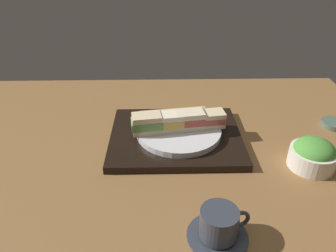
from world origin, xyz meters
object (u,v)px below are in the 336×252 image
object	(u,v)px
sandwich_inner_far	(168,122)
sandwich_farmost	(147,124)
chopsticks_pair	(173,110)
sandwich_nearmost	(210,119)
coffee_cup	(219,226)
sandwich_plate	(179,131)
salad_bowl	(313,154)
sandwich_inner_near	(190,120)
small_sauce_dish	(334,124)

from	to	relation	value
sandwich_inner_far	sandwich_farmost	world-z (taller)	sandwich_farmost
chopsticks_pair	sandwich_nearmost	bearing A→B (deg)	130.38
sandwich_inner_far	coffee_cup	size ratio (longest dim) A/B	0.70
sandwich_nearmost	chopsticks_pair	distance (cm)	16.01
sandwich_plate	chopsticks_pair	size ratio (longest dim) A/B	1.13
sandwich_inner_far	salad_bowl	distance (cm)	38.13
sandwich_inner_near	sandwich_inner_far	size ratio (longest dim) A/B	1.00
coffee_cup	small_sauce_dish	xyz separation A→B (cm)	(-42.24, -41.33, -2.30)
salad_bowl	chopsticks_pair	distance (cm)	43.11
sandwich_inner_far	chopsticks_pair	xyz separation A→B (cm)	(-1.77, -13.85, -3.86)
chopsticks_pair	coffee_cup	xyz separation A→B (cm)	(-7.15, 48.04, 0.66)
sandwich_inner_near	chopsticks_pair	size ratio (longest dim) A/B	0.41
coffee_cup	sandwich_inner_near	bearing A→B (deg)	-85.16
sandwich_nearmost	sandwich_farmost	bearing A→B (deg)	9.34
salad_bowl	chopsticks_pair	bearing A→B (deg)	-37.49
sandwich_inner_near	sandwich_farmost	bearing A→B (deg)	9.34
coffee_cup	sandwich_inner_far	bearing A→B (deg)	-75.37
sandwich_inner_near	sandwich_farmost	world-z (taller)	sandwich_farmost
sandwich_plate	chopsticks_pair	distance (cm)	13.43
salad_bowl	coffee_cup	bearing A→B (deg)	38.89
salad_bowl	coffee_cup	xyz separation A→B (cm)	(27.04, 21.81, -0.55)
salad_bowl	sandwich_inner_near	bearing A→B (deg)	-23.98
chopsticks_pair	small_sauce_dish	bearing A→B (deg)	172.26
coffee_cup	small_sauce_dish	size ratio (longest dim) A/B	1.64
sandwich_inner_near	coffee_cup	bearing A→B (deg)	94.84
sandwich_farmost	chopsticks_pair	size ratio (longest dim) A/B	0.43
sandwich_inner_far	salad_bowl	xyz separation A→B (cm)	(-35.96, 12.38, -2.64)
sandwich_inner_far	chopsticks_pair	world-z (taller)	sandwich_inner_far
sandwich_nearmost	salad_bowl	distance (cm)	28.11
chopsticks_pair	coffee_cup	world-z (taller)	coffee_cup
sandwich_farmost	sandwich_inner_near	bearing A→B (deg)	-170.66
sandwich_inner_far	coffee_cup	distance (cm)	35.47
sandwich_inner_near	sandwich_inner_far	world-z (taller)	same
sandwich_inner_far	sandwich_farmost	bearing A→B (deg)	9.34
sandwich_plate	coffee_cup	distance (cm)	35.18
sandwich_farmost	salad_bowl	world-z (taller)	sandwich_farmost
sandwich_inner_near	salad_bowl	size ratio (longest dim) A/B	0.74
sandwich_plate	small_sauce_dish	size ratio (longest dim) A/B	3.15
sandwich_plate	chopsticks_pair	world-z (taller)	sandwich_plate
sandwich_nearmost	sandwich_inner_near	bearing A→B (deg)	9.34
sandwich_inner_far	salad_bowl	size ratio (longest dim) A/B	0.75
sandwich_inner_far	coffee_cup	xyz separation A→B (cm)	(-8.92, 34.19, -3.19)
sandwich_farmost	coffee_cup	size ratio (longest dim) A/B	0.73
chopsticks_pair	small_sauce_dish	distance (cm)	49.86
sandwich_inner_near	coffee_cup	size ratio (longest dim) A/B	0.70
sandwich_plate	sandwich_inner_near	xyz separation A→B (cm)	(-2.97, -0.49, 3.38)
sandwich_farmost	small_sauce_dish	xyz separation A→B (cm)	(-57.10, -8.12, -5.64)
sandwich_inner_far	sandwich_farmost	distance (cm)	6.03
sandwich_inner_far	small_sauce_dish	xyz separation A→B (cm)	(-51.16, -7.14, -5.50)
sandwich_plate	sandwich_farmost	xyz separation A→B (cm)	(8.92, 1.47, 3.51)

